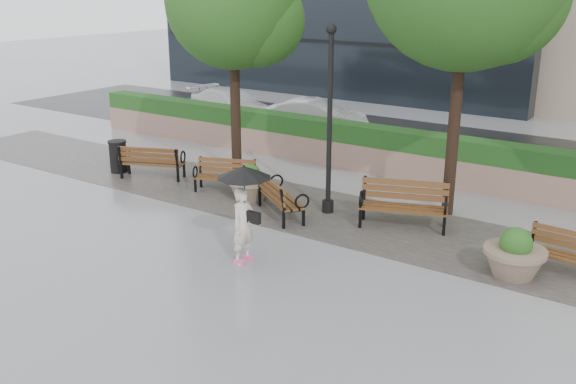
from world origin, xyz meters
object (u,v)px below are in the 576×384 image
Objects in this scene: bench_3 at (403,214)px; planter_left at (250,186)px; trash_bin at (118,157)px; pedestrian at (244,205)px; bench_1 at (225,182)px; lamppost at (329,133)px; car_right at (315,117)px; bench_2 at (280,205)px; car_left at (232,105)px; bench_0 at (153,169)px; bench_4 at (566,263)px; planter_right at (514,258)px.

planter_left is at bearing 166.06° from bench_3.
pedestrian reaches higher than trash_bin.
bench_1 is at bearing 49.54° from pedestrian.
bench_1 is 0.38× the size of lamppost.
pedestrian is at bearing -22.58° from trash_bin.
car_right is at bearing 124.25° from lamppost.
bench_2 reaches higher than bench_1.
car_right is at bearing 75.05° from trash_bin.
lamppost is 8.78m from car_right.
pedestrian is (9.01, -10.65, 0.58)m from car_left.
bench_2 is 1.45m from planter_left.
car_left reaches higher than planter_left.
bench_3 is at bearing 160.57° from bench_0.
planter_left is (0.97, -0.16, 0.12)m from bench_1.
car_left reaches higher than car_right.
bench_0 is at bearing 66.88° from pedestrian.
bench_4 is at bearing 0.34° from trash_bin.
bench_1 is 8.73m from bench_4.
planter_left is (-1.34, 0.55, 0.09)m from bench_2.
bench_2 reaches higher than bench_4.
bench_2 is 1.61× the size of planter_left.
lamppost is (3.12, 0.16, 1.73)m from bench_1.
trash_bin is at bearing 164.16° from bench_3.
bench_1 is at bearing 17.05° from bench_2.
car_left reaches higher than trash_bin.
bench_2 is 2.08m from lamppost.
bench_0 is 7.60m from car_right.
bench_0 is 10.45m from planter_right.
car_left is at bearing 148.75° from planter_right.
bench_2 is (2.31, -0.71, 0.02)m from bench_1.
bench_2 is at bearing -132.91° from lamppost.
bench_1 is 0.94× the size of bench_2.
bench_2 is at bearing 151.20° from bench_0.
planter_left reaches higher than bench_2.
pedestrian is at bearing -88.02° from lamppost.
bench_4 is 6.32m from pedestrian.
car_left is (-6.74, 7.53, 0.26)m from planter_left.
bench_3 is at bearing -22.50° from pedestrian.
bench_2 is 9.02m from car_right.
car_right is at bearing 149.15° from bench_4.
bench_3 is at bearing 3.86° from trash_bin.
bench_2 is 6.13m from trash_bin.
bench_3 is (7.58, 0.48, 0.03)m from bench_0.
planter_right is 11.73m from trash_bin.
bench_3 is at bearing 176.93° from bench_4.
pedestrian reaches higher than car_left.
car_left is 13.96m from pedestrian.
planter_right reaches higher than bench_4.
car_left is (-14.49, 7.64, 0.38)m from bench_4.
pedestrian is at bearing -169.47° from car_right.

